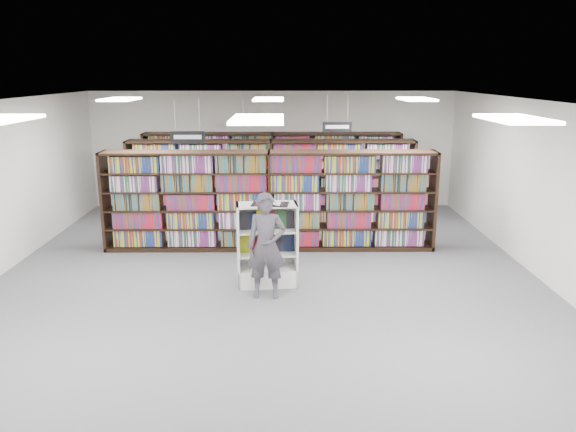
{
  "coord_description": "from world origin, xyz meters",
  "views": [
    {
      "loc": [
        0.3,
        -9.58,
        3.69
      ],
      "look_at": [
        0.38,
        0.5,
        1.1
      ],
      "focal_mm": 35.0,
      "sensor_mm": 36.0,
      "label": 1
    }
  ],
  "objects_px": {
    "endcap_display": "(267,257)",
    "bookshelf_row_near": "(269,201)",
    "shopper": "(266,246)",
    "open_book": "(270,203)"
  },
  "relations": [
    {
      "from": "bookshelf_row_near",
      "to": "endcap_display",
      "type": "bearing_deg",
      "value": -89.87
    },
    {
      "from": "endcap_display",
      "to": "shopper",
      "type": "distance_m",
      "value": 0.72
    },
    {
      "from": "bookshelf_row_near",
      "to": "open_book",
      "type": "height_order",
      "value": "bookshelf_row_near"
    },
    {
      "from": "shopper",
      "to": "bookshelf_row_near",
      "type": "bearing_deg",
      "value": 92.51
    },
    {
      "from": "endcap_display",
      "to": "open_book",
      "type": "relative_size",
      "value": 2.24
    },
    {
      "from": "endcap_display",
      "to": "shopper",
      "type": "xyz_separation_m",
      "value": [
        0.01,
        -0.6,
        0.39
      ]
    },
    {
      "from": "bookshelf_row_near",
      "to": "shopper",
      "type": "bearing_deg",
      "value": -89.71
    },
    {
      "from": "endcap_display",
      "to": "open_book",
      "type": "bearing_deg",
      "value": -62.43
    },
    {
      "from": "endcap_display",
      "to": "bookshelf_row_near",
      "type": "bearing_deg",
      "value": 84.6
    },
    {
      "from": "open_book",
      "to": "shopper",
      "type": "bearing_deg",
      "value": -89.67
    }
  ]
}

